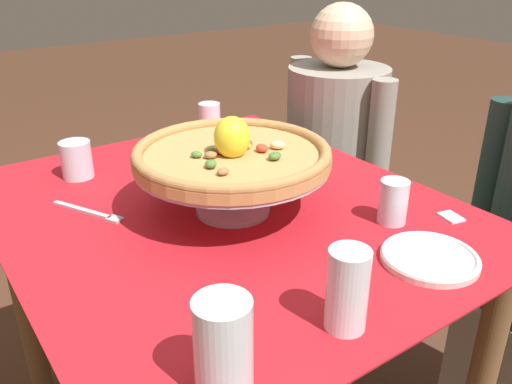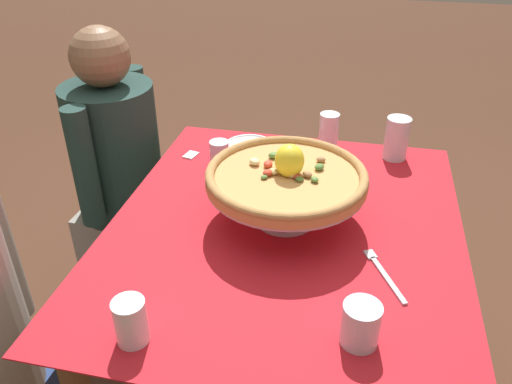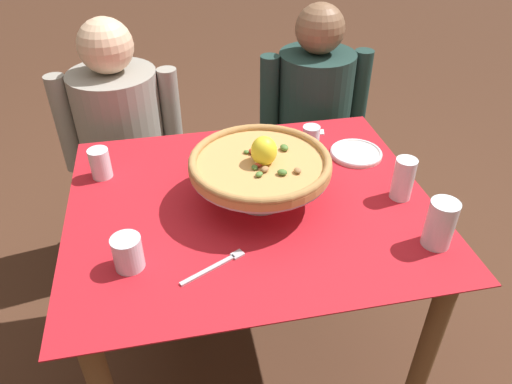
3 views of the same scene
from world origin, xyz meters
The scene contains 14 objects.
ground_plane centered at (0.00, 0.00, 0.00)m, with size 14.00×14.00×0.00m, color #4C2D1E.
dining_table centered at (0.00, 0.00, 0.64)m, with size 1.09×0.92×0.77m.
pizza_stand centered at (0.03, 0.01, 0.86)m, with size 0.41×0.41×0.11m.
pizza centered at (0.03, 0.00, 0.90)m, with size 0.41×0.41×0.10m.
water_glass_back_left centered at (-0.45, 0.23, 0.81)m, with size 0.07×0.07×0.10m.
water_glass_side_right centered at (0.45, -0.07, 0.83)m, with size 0.06×0.06×0.13m.
water_glass_front_right centered at (0.46, -0.28, 0.83)m, with size 0.08×0.08×0.14m.
water_glass_front_left centered at (-0.35, -0.21, 0.81)m, with size 0.08×0.08×0.09m.
water_glass_back_right centered at (0.26, 0.25, 0.81)m, with size 0.06×0.06×0.09m.
side_plate centered at (0.41, 0.19, 0.78)m, with size 0.18×0.18×0.02m.
dinner_fork centered at (-0.14, -0.25, 0.77)m, with size 0.18×0.10×0.01m.
sugar_packet centered at (0.33, 0.37, 0.77)m, with size 0.05×0.04×0.01m, color white.
diner_left centered at (-0.42, 0.73, 0.55)m, with size 0.51×0.36×1.13m.
diner_right centered at (0.42, 0.69, 0.55)m, with size 0.48×0.33×1.15m.
Camera 3 is at (-0.21, -1.15, 1.66)m, focal length 33.94 mm.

